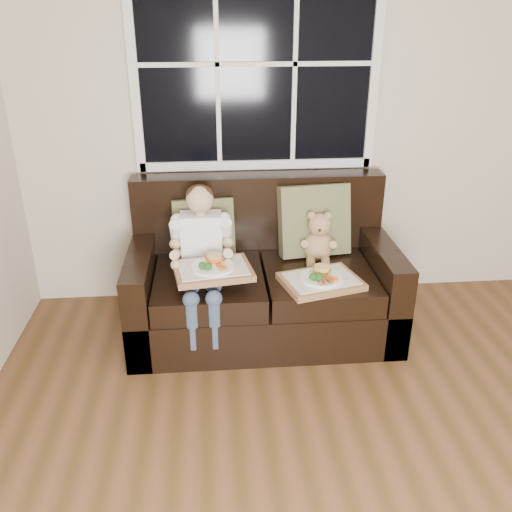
{
  "coord_description": "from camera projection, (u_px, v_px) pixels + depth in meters",
  "views": [
    {
      "loc": [
        -0.95,
        -1.17,
        1.97
      ],
      "look_at": [
        -0.69,
        1.85,
        0.58
      ],
      "focal_mm": 38.0,
      "sensor_mm": 36.0,
      "label": 1
    }
  ],
  "objects": [
    {
      "name": "window_back",
      "position": [
        256.0,
        64.0,
        3.47
      ],
      "size": [
        1.62,
        0.04,
        1.37
      ],
      "color": "black",
      "rests_on": "room_walls"
    },
    {
      "name": "teddy_bear",
      "position": [
        319.0,
        240.0,
        3.54
      ],
      "size": [
        0.22,
        0.27,
        0.35
      ],
      "rotation": [
        0.0,
        0.0,
        -0.15
      ],
      "color": "tan",
      "rests_on": "loveseat"
    },
    {
      "name": "pillow_right",
      "position": [
        314.0,
        220.0,
        3.61
      ],
      "size": [
        0.5,
        0.27,
        0.49
      ],
      "rotation": [
        -0.21,
        0.0,
        0.13
      ],
      "color": "#676840",
      "rests_on": "loveseat"
    },
    {
      "name": "tray_right",
      "position": [
        321.0,
        280.0,
        3.26
      ],
      "size": [
        0.53,
        0.45,
        0.1
      ],
      "rotation": [
        0.0,
        0.0,
        0.26
      ],
      "color": "#966643",
      "rests_on": "loveseat"
    },
    {
      "name": "loveseat",
      "position": [
        262.0,
        283.0,
        3.6
      ],
      "size": [
        1.7,
        0.92,
        0.96
      ],
      "color": "black",
      "rests_on": "ground"
    },
    {
      "name": "child",
      "position": [
        202.0,
        247.0,
        3.33
      ],
      "size": [
        0.37,
        0.59,
        0.85
      ],
      "color": "white",
      "rests_on": "loveseat"
    },
    {
      "name": "pillow_left",
      "position": [
        204.0,
        229.0,
        3.57
      ],
      "size": [
        0.41,
        0.22,
        0.41
      ],
      "rotation": [
        -0.21,
        0.0,
        0.12
      ],
      "color": "#676840",
      "rests_on": "loveseat"
    },
    {
      "name": "tray_left",
      "position": [
        213.0,
        269.0,
        3.19
      ],
      "size": [
        0.5,
        0.41,
        0.1
      ],
      "rotation": [
        0.0,
        0.0,
        0.16
      ],
      "color": "#966643",
      "rests_on": "child"
    }
  ]
}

